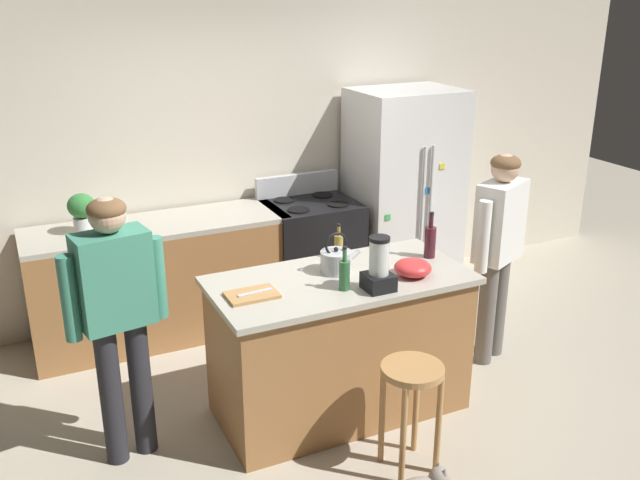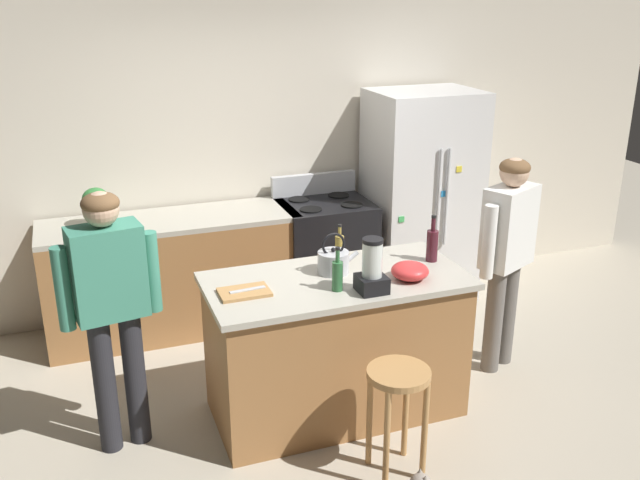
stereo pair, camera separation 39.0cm
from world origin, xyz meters
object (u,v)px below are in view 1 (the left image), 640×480
object	(u,v)px
bottle_vinegar	(339,245)
chef_knife	(255,292)
bottle_olive_oil	(344,274)
bottle_wine	(430,241)
refrigerator	(403,194)
potted_plant	(82,211)
blender_appliance	(379,268)
cutting_board	(252,295)
kitchen_island	(340,345)
mixing_bowl	(413,268)
tea_kettle	(336,260)
bar_stool	(411,390)
stove_range	(311,254)
person_by_sink_right	(499,239)
person_by_island_left	(117,307)

from	to	relation	value
bottle_vinegar	chef_knife	xyz separation A→B (m)	(-0.72, -0.35, -0.06)
bottle_olive_oil	bottle_wine	size ratio (longest dim) A/B	0.87
refrigerator	potted_plant	size ratio (longest dim) A/B	6.16
blender_appliance	chef_knife	bearing A→B (deg)	161.94
cutting_board	kitchen_island	bearing A→B (deg)	3.00
mixing_bowl	tea_kettle	bearing A→B (deg)	147.68
bottle_vinegar	bar_stool	bearing A→B (deg)	-92.73
refrigerator	tea_kettle	size ratio (longest dim) A/B	6.71
bottle_wine	chef_knife	bearing A→B (deg)	-176.12
blender_appliance	tea_kettle	xyz separation A→B (m)	(-0.11, 0.35, -0.06)
cutting_board	stove_range	bearing A→B (deg)	54.94
person_by_sink_right	bottle_olive_oil	world-z (taller)	person_by_sink_right
bottle_olive_oil	tea_kettle	size ratio (longest dim) A/B	1.00
kitchen_island	refrigerator	xyz separation A→B (m)	(1.39, 1.50, 0.44)
refrigerator	person_by_island_left	xyz separation A→B (m)	(-2.74, -1.40, 0.06)
bar_stool	bottle_olive_oil	size ratio (longest dim) A/B	2.43
person_by_island_left	bottle_olive_oil	world-z (taller)	person_by_island_left
kitchen_island	bottle_vinegar	world-z (taller)	bottle_vinegar
refrigerator	cutting_board	bearing A→B (deg)	-142.35
refrigerator	bar_stool	bearing A→B (deg)	-120.25
kitchen_island	person_by_island_left	size ratio (longest dim) A/B	1.01
stove_range	bar_stool	size ratio (longest dim) A/B	1.69
tea_kettle	cutting_board	bearing A→B (deg)	-168.73
potted_plant	cutting_board	distance (m)	1.75
potted_plant	kitchen_island	bearing A→B (deg)	-49.31
blender_appliance	tea_kettle	world-z (taller)	blender_appliance
bar_stool	cutting_board	distance (m)	1.07
person_by_island_left	tea_kettle	size ratio (longest dim) A/B	5.89
blender_appliance	bottle_olive_oil	world-z (taller)	blender_appliance
blender_appliance	bottle_vinegar	world-z (taller)	blender_appliance
blender_appliance	mixing_bowl	xyz separation A→B (m)	(0.30, 0.09, -0.09)
kitchen_island	blender_appliance	bearing A→B (deg)	-64.80
mixing_bowl	kitchen_island	bearing A→B (deg)	158.43
kitchen_island	person_by_sink_right	xyz separation A→B (m)	(1.34, 0.13, 0.48)
person_by_sink_right	tea_kettle	distance (m)	1.33
potted_plant	bottle_vinegar	xyz separation A→B (m)	(1.48, -1.24, -0.09)
bar_stool	tea_kettle	xyz separation A→B (m)	(-0.08, 0.80, 0.51)
bar_stool	potted_plant	distance (m)	2.74
bottle_wine	mixing_bowl	world-z (taller)	bottle_wine
person_by_sink_right	mixing_bowl	world-z (taller)	person_by_sink_right
tea_kettle	person_by_island_left	bearing A→B (deg)	179.67
person_by_island_left	person_by_sink_right	distance (m)	2.69
person_by_island_left	potted_plant	size ratio (longest dim) A/B	5.41
bottle_vinegar	tea_kettle	bearing A→B (deg)	-120.04
blender_appliance	mixing_bowl	world-z (taller)	blender_appliance
refrigerator	potted_plant	xyz separation A→B (m)	(-2.72, 0.05, 0.20)
refrigerator	mixing_bowl	world-z (taller)	refrigerator
stove_range	bottle_olive_oil	bearing A→B (deg)	-108.10
potted_plant	bottle_wine	xyz separation A→B (m)	(2.03, -1.49, -0.06)
person_by_island_left	mixing_bowl	bearing A→B (deg)	-8.53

